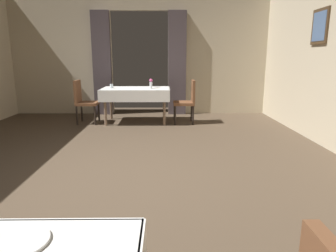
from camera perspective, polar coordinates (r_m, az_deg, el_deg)
The scene contains 9 objects.
ground at distance 3.75m, azimuth -10.03°, elevation -9.07°, with size 10.08×10.08×0.00m, color #4C3D2D.
wall_back at distance 7.64m, azimuth -5.39°, elevation 13.71°, with size 6.40×0.27×3.00m.
dining_table_mid at distance 6.57m, azimuth -6.14°, elevation 6.41°, with size 1.47×0.91×0.75m.
chair_mid_right at distance 6.47m, azimuth 3.74°, elevation 5.06°, with size 0.44×0.44×0.93m.
chair_mid_left at distance 6.69m, azimuth -15.80°, elevation 4.86°, with size 0.44×0.44×0.93m.
plate_near_b at distance 1.25m, azimuth -26.82°, elevation -19.08°, with size 0.22×0.22×0.01m, color white.
flower_vase_mid at distance 6.44m, azimuth -3.26°, elevation 8.13°, with size 0.07×0.07×0.21m.
glass_mid_b at distance 6.61m, azimuth -10.70°, elevation 7.49°, with size 0.07×0.07×0.09m, color silver.
plate_mid_c at distance 6.76m, azimuth -2.29°, elevation 7.46°, with size 0.21×0.21×0.01m, color white.
Camera 1 is at (0.60, -3.44, 1.39)m, focal length 31.99 mm.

